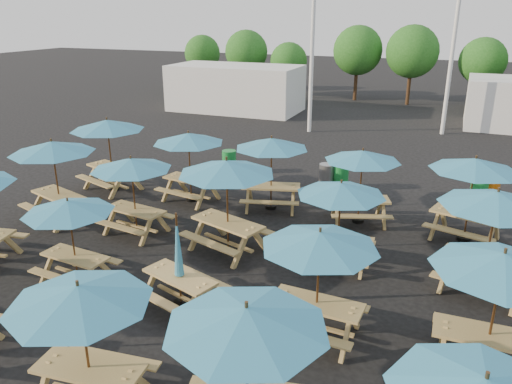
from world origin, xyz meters
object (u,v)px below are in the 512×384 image
at_px(picnic_unit_12, 247,325).
at_px(picnic_unit_15, 362,159).
at_px(picnic_unit_5, 69,211).
at_px(picnic_unit_19, 475,169).
at_px(waste_bin_2, 341,177).
at_px(waste_bin_4, 478,193).
at_px(picnic_unit_10, 227,172).
at_px(picnic_unit_8, 80,301).
at_px(picnic_unit_14, 341,193).
at_px(picnic_unit_2, 53,151).
at_px(picnic_unit_9, 179,269).
at_px(waste_bin_3, 490,193).
at_px(picnic_unit_18, 496,204).
at_px(picnic_unit_6, 131,168).
at_px(picnic_unit_17, 502,268).
at_px(picnic_unit_3, 108,128).
at_px(waste_bin_1, 327,176).
at_px(picnic_unit_7, 189,141).
at_px(picnic_unit_11, 271,147).
at_px(waste_bin_0, 229,161).
at_px(picnic_unit_13, 320,245).

bearing_deg(picnic_unit_12, picnic_unit_15, 78.61).
relative_size(picnic_unit_5, picnic_unit_19, 0.75).
relative_size(waste_bin_2, waste_bin_4, 1.00).
bearing_deg(picnic_unit_19, picnic_unit_10, -136.02).
bearing_deg(picnic_unit_8, picnic_unit_12, -0.45).
xyz_separation_m(picnic_unit_14, picnic_unit_19, (2.94, 2.69, 0.17)).
relative_size(picnic_unit_2, picnic_unit_9, 1.43).
bearing_deg(waste_bin_3, picnic_unit_18, -93.14).
distance_m(picnic_unit_6, picnic_unit_17, 9.37).
xyz_separation_m(picnic_unit_8, waste_bin_4, (5.84, 11.69, -1.49)).
bearing_deg(picnic_unit_3, waste_bin_3, 33.77).
bearing_deg(picnic_unit_12, picnic_unit_9, 122.27).
xyz_separation_m(picnic_unit_17, waste_bin_1, (-4.97, 8.47, -1.61)).
bearing_deg(picnic_unit_14, picnic_unit_8, -114.90).
height_order(picnic_unit_12, waste_bin_1, picnic_unit_12).
bearing_deg(picnic_unit_6, waste_bin_1, 64.02).
bearing_deg(waste_bin_2, picnic_unit_3, -157.28).
xyz_separation_m(picnic_unit_10, picnic_unit_19, (5.76, 3.00, -0.12)).
bearing_deg(waste_bin_1, picnic_unit_17, -59.56).
bearing_deg(picnic_unit_3, picnic_unit_10, -7.28).
relative_size(picnic_unit_7, picnic_unit_18, 0.91).
distance_m(picnic_unit_8, picnic_unit_10, 5.80).
xyz_separation_m(picnic_unit_12, waste_bin_3, (3.60, 11.64, -1.59)).
distance_m(picnic_unit_11, waste_bin_0, 4.40).
bearing_deg(picnic_unit_10, picnic_unit_15, 66.74).
distance_m(picnic_unit_5, waste_bin_2, 9.77).
height_order(waste_bin_0, waste_bin_1, same).
height_order(picnic_unit_8, waste_bin_3, picnic_unit_8).
bearing_deg(waste_bin_1, picnic_unit_14, -73.13).
xyz_separation_m(picnic_unit_13, waste_bin_2, (-1.48, 8.65, -1.52)).
relative_size(picnic_unit_3, picnic_unit_13, 1.36).
relative_size(picnic_unit_5, waste_bin_2, 2.52).
relative_size(picnic_unit_2, picnic_unit_5, 1.39).
height_order(picnic_unit_18, waste_bin_3, picnic_unit_18).
relative_size(picnic_unit_6, waste_bin_3, 2.89).
relative_size(picnic_unit_19, waste_bin_1, 3.34).
distance_m(picnic_unit_7, waste_bin_1, 5.10).
bearing_deg(picnic_unit_7, picnic_unit_17, -21.54).
height_order(picnic_unit_5, picnic_unit_10, picnic_unit_10).
height_order(picnic_unit_12, waste_bin_4, picnic_unit_12).
bearing_deg(picnic_unit_6, picnic_unit_11, 56.90).
height_order(picnic_unit_2, picnic_unit_8, picnic_unit_2).
relative_size(picnic_unit_8, waste_bin_2, 2.75).
xyz_separation_m(picnic_unit_12, waste_bin_2, (-1.24, 11.50, -1.59)).
xyz_separation_m(picnic_unit_6, waste_bin_4, (9.00, 5.87, -1.51)).
height_order(picnic_unit_6, picnic_unit_14, picnic_unit_6).
relative_size(picnic_unit_2, picnic_unit_13, 1.31).
height_order(picnic_unit_9, waste_bin_4, picnic_unit_9).
distance_m(picnic_unit_8, picnic_unit_18, 8.40).
bearing_deg(waste_bin_2, picnic_unit_13, -80.28).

